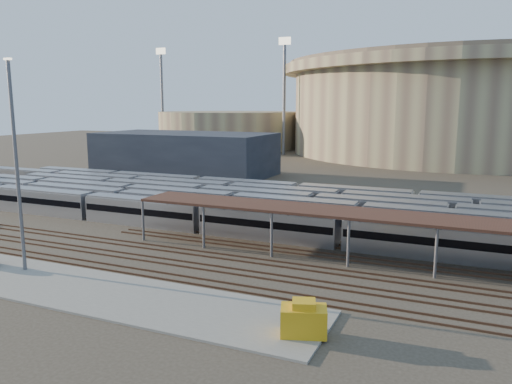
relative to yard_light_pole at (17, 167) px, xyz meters
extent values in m
plane|color=#383026|center=(11.90, 13.27, -10.69)|extent=(420.00, 420.00, 0.00)
cube|color=gray|center=(6.90, -1.73, -10.59)|extent=(50.00, 9.00, 0.20)
cube|color=#AFAEB3|center=(8.39, 21.27, -8.89)|extent=(112.00, 2.90, 3.60)
cube|color=#AFAEB3|center=(10.92, 25.47, -8.89)|extent=(112.00, 2.90, 3.60)
cube|color=#AFAEB3|center=(8.86, 29.67, -8.89)|extent=(112.00, 2.90, 3.60)
cube|color=#AFAEB3|center=(19.96, 33.87, -8.89)|extent=(112.00, 2.90, 3.60)
cube|color=#AFAEB3|center=(4.05, 38.07, -8.89)|extent=(112.00, 2.90, 3.60)
cube|color=#AFAEB3|center=(14.58, 42.27, -8.89)|extent=(112.00, 2.90, 3.60)
cylinder|color=slate|center=(3.90, 14.57, -8.19)|extent=(0.30, 0.30, 5.00)
cylinder|color=slate|center=(3.90, 19.97, -8.19)|extent=(0.30, 0.30, 5.00)
cylinder|color=slate|center=(12.47, 14.57, -8.19)|extent=(0.30, 0.30, 5.00)
cylinder|color=slate|center=(12.47, 19.97, -8.19)|extent=(0.30, 0.30, 5.00)
cylinder|color=slate|center=(21.04, 14.57, -8.19)|extent=(0.30, 0.30, 5.00)
cylinder|color=slate|center=(21.04, 19.97, -8.19)|extent=(0.30, 0.30, 5.00)
cylinder|color=slate|center=(29.61, 14.57, -8.19)|extent=(0.30, 0.30, 5.00)
cylinder|color=slate|center=(29.61, 19.97, -8.19)|extent=(0.30, 0.30, 5.00)
cylinder|color=slate|center=(38.19, 14.57, -8.19)|extent=(0.30, 0.30, 5.00)
cylinder|color=slate|center=(38.19, 19.97, -8.19)|extent=(0.30, 0.30, 5.00)
cube|color=#362116|center=(33.90, 17.27, -5.54)|extent=(60.00, 6.00, 0.30)
cube|color=#4C3323|center=(11.90, 11.52, -10.60)|extent=(170.00, 0.12, 0.18)
cube|color=#4C3323|center=(11.90, 13.02, -10.60)|extent=(170.00, 0.12, 0.18)
cube|color=#4C3323|center=(11.90, 7.52, -10.60)|extent=(170.00, 0.12, 0.18)
cube|color=#4C3323|center=(11.90, 9.02, -10.60)|extent=(170.00, 0.12, 0.18)
cube|color=#4C3323|center=(11.90, 3.52, -10.60)|extent=(170.00, 0.12, 0.18)
cube|color=#4C3323|center=(11.90, 5.02, -10.60)|extent=(170.00, 0.12, 0.18)
cylinder|color=tan|center=(36.90, 153.27, 3.31)|extent=(116.00, 116.00, 28.00)
cylinder|color=tan|center=(36.90, 153.27, 18.81)|extent=(124.00, 124.00, 3.00)
cylinder|color=brown|center=(36.90, 153.27, 21.06)|extent=(120.00, 120.00, 1.50)
cylinder|color=tan|center=(-48.10, 143.27, -3.69)|extent=(56.00, 56.00, 14.00)
cube|color=#1E232D|center=(-23.10, 68.27, -5.69)|extent=(42.00, 20.00, 10.00)
cylinder|color=slate|center=(-18.10, 123.27, 7.31)|extent=(1.00, 1.00, 36.00)
cube|color=#FFF2CC|center=(-18.10, 123.27, 26.51)|extent=(4.00, 0.60, 2.40)
cylinder|color=slate|center=(-73.10, 133.27, 7.31)|extent=(1.00, 1.00, 36.00)
cube|color=#FFF2CC|center=(-73.10, 133.27, 26.51)|extent=(4.00, 0.60, 2.40)
cylinder|color=slate|center=(1.90, 173.27, 7.31)|extent=(1.00, 1.00, 36.00)
cube|color=#FFF2CC|center=(1.90, 173.27, 26.51)|extent=(4.00, 0.60, 2.40)
cylinder|color=slate|center=(0.00, 0.00, -0.18)|extent=(0.36, 0.36, 20.61)
cube|color=#FFF2CC|center=(0.00, 0.00, 10.22)|extent=(0.81, 0.32, 0.20)
cube|color=gold|center=(30.40, -2.50, -9.45)|extent=(3.80, 3.02, 2.07)
camera|label=1|loc=(40.83, -34.95, 5.96)|focal=35.00mm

